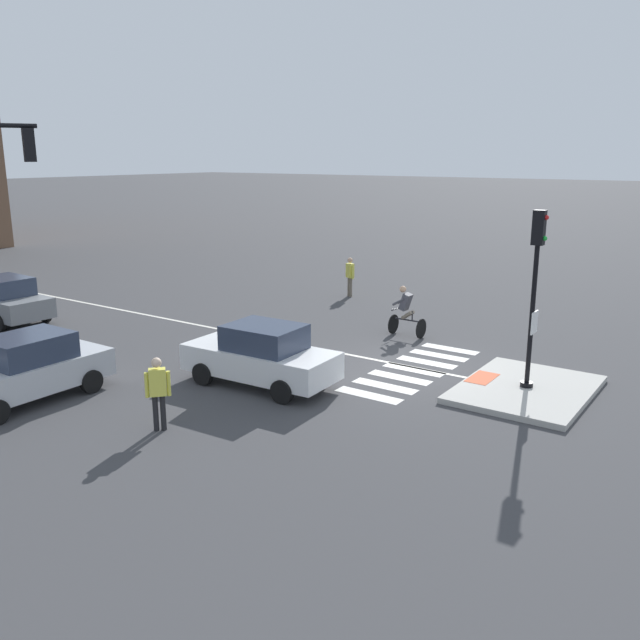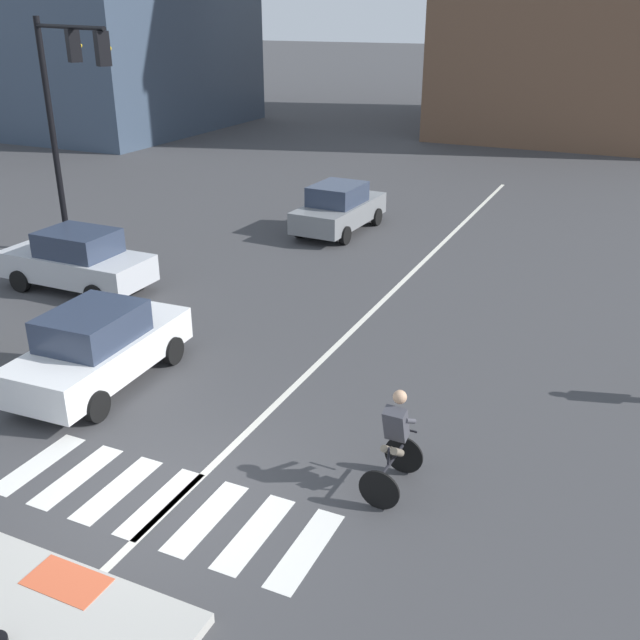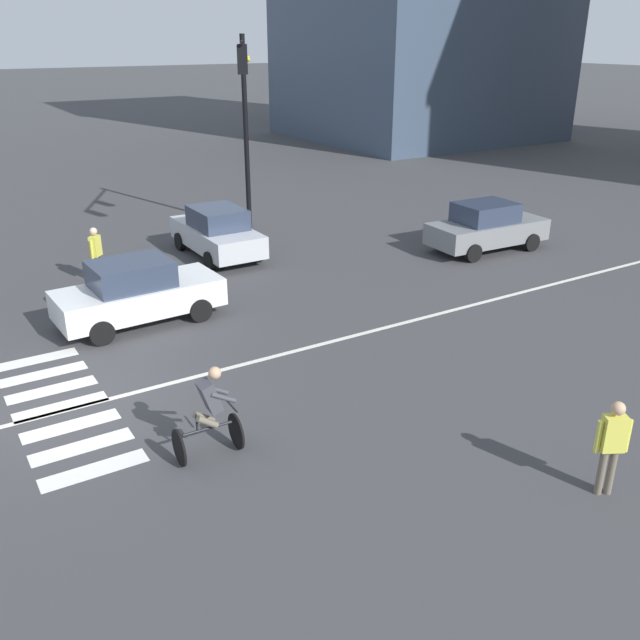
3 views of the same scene
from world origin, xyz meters
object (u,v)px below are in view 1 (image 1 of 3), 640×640
object	(u,v)px
car_white_westbound_near	(261,355)
pedestrian_waiting_far_side	(350,274)
signal_pole	(535,283)
car_grey_westbound_distant	(3,300)
car_silver_cross_left	(26,369)
cyclist	(406,310)
pedestrian_at_curb_left	(158,388)

from	to	relation	value
car_white_westbound_near	pedestrian_waiting_far_side	size ratio (longest dim) A/B	2.50
signal_pole	car_white_westbound_near	bearing A→B (deg)	119.94
signal_pole	car_grey_westbound_distant	size ratio (longest dim) A/B	1.07
car_silver_cross_left	cyclist	world-z (taller)	cyclist
car_grey_westbound_distant	signal_pole	bearing A→B (deg)	-79.21
signal_pole	pedestrian_at_curb_left	world-z (taller)	signal_pole
signal_pole	pedestrian_waiting_far_side	world-z (taller)	signal_pole
cyclist	car_white_westbound_near	bearing A→B (deg)	172.83
signal_pole	car_grey_westbound_distant	distance (m)	18.36
car_grey_westbound_distant	car_white_westbound_near	bearing A→B (deg)	-89.96
signal_pole	car_silver_cross_left	distance (m)	12.65
cyclist	pedestrian_waiting_far_side	xyz separation A→B (m)	(4.30, 4.90, 0.11)
signal_pole	car_silver_cross_left	xyz separation A→B (m)	(-7.57, 9.93, -2.03)
car_white_westbound_near	pedestrian_waiting_far_side	bearing A→B (deg)	20.64
car_silver_cross_left	pedestrian_at_curb_left	world-z (taller)	pedestrian_at_curb_left
cyclist	pedestrian_at_curb_left	xyz separation A→B (m)	(-10.11, 0.76, 0.11)
car_grey_westbound_distant	car_silver_cross_left	world-z (taller)	same
car_grey_westbound_distant	pedestrian_waiting_far_side	world-z (taller)	pedestrian_waiting_far_side
car_grey_westbound_distant	pedestrian_at_curb_left	distance (m)	12.59
car_white_westbound_near	cyclist	size ratio (longest dim) A/B	2.48
signal_pole	car_silver_cross_left	world-z (taller)	signal_pole
signal_pole	pedestrian_waiting_far_side	size ratio (longest dim) A/B	2.67
car_silver_cross_left	pedestrian_waiting_far_side	distance (m)	14.98
car_white_westbound_near	signal_pole	bearing A→B (deg)	-60.06
pedestrian_at_curb_left	signal_pole	bearing A→B (deg)	-39.93
car_silver_cross_left	pedestrian_waiting_far_side	xyz separation A→B (m)	(14.98, 0.06, 0.17)
car_white_westbound_near	cyclist	bearing A→B (deg)	-7.17
pedestrian_at_curb_left	car_silver_cross_left	bearing A→B (deg)	98.04
signal_pole	pedestrian_at_curb_left	size ratio (longest dim) A/B	2.67
car_grey_westbound_distant	pedestrian_waiting_far_side	size ratio (longest dim) A/B	2.50
cyclist	pedestrian_waiting_far_side	distance (m)	6.52
car_silver_cross_left	car_grey_westbound_distant	bearing A→B (deg)	62.55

